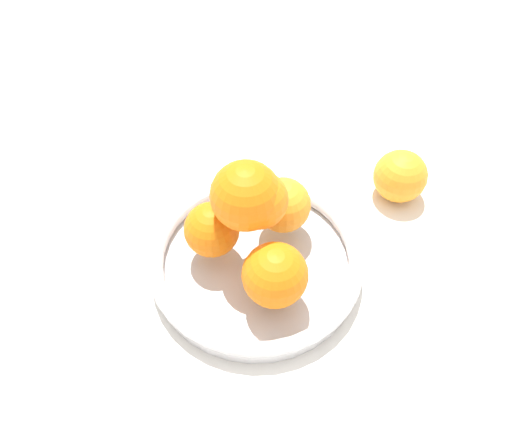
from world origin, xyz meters
TOP-DOWN VIEW (x-y plane):
  - ground_plane at (0.00, 0.00)m, footprint 4.00×4.00m
  - fruit_bowl at (0.00, 0.00)m, footprint 0.26×0.26m
  - orange_pile at (0.00, -0.00)m, footprint 0.16×0.16m
  - stray_orange at (-0.20, 0.12)m, footprint 0.07×0.07m

SIDE VIEW (x-z plane):
  - ground_plane at x=0.00m, z-range 0.00..0.00m
  - fruit_bowl at x=0.00m, z-range 0.00..0.03m
  - stray_orange at x=-0.20m, z-range 0.00..0.07m
  - orange_pile at x=0.00m, z-range 0.03..0.16m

